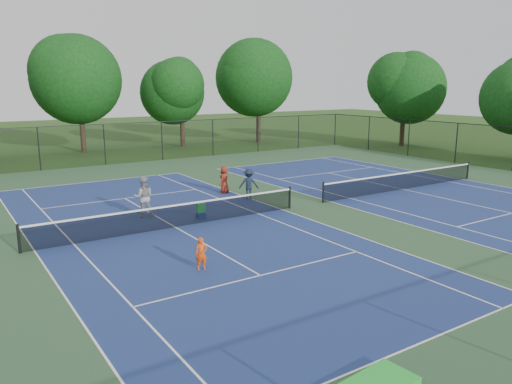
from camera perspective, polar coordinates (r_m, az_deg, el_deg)
ground at (r=24.68m, az=5.81°, el=-1.56°), size 140.00×140.00×0.00m
court_pad at (r=24.68m, az=5.81°, el=-1.55°), size 36.00×36.00×0.01m
tennis_court_left at (r=21.09m, az=-9.19°, el=-3.77°), size 12.00×23.83×1.07m
tennis_court_right at (r=29.47m, az=16.47°, el=0.46°), size 12.00×23.83×1.07m
perimeter_fence at (r=24.35m, az=5.89°, el=2.11°), size 36.08×36.08×3.02m
tree_back_b at (r=45.96m, az=-19.63°, el=12.48°), size 7.60×7.60×10.03m
tree_back_c at (r=48.02m, az=-8.56°, el=11.67°), size 6.00×6.00×8.40m
tree_back_d at (r=51.05m, az=0.29°, el=13.33°), size 7.80×7.80×10.37m
tree_side_e at (r=50.16m, az=16.67°, el=11.69°), size 6.60×6.60×8.87m
child_player at (r=16.21m, az=-6.26°, el=-7.02°), size 0.45×0.37×1.07m
instructor at (r=22.86m, az=-12.72°, el=-0.57°), size 1.06×0.94×1.82m
bystander_b at (r=25.90m, az=-0.82°, el=0.95°), size 1.17×1.08×1.58m
bystander_c at (r=27.28m, az=-3.64°, el=1.42°), size 0.87×0.81×1.50m
ball_crate at (r=22.31m, az=-6.33°, el=-2.68°), size 0.39×0.30×0.29m
ball_hopper at (r=22.22m, az=-6.35°, el=-1.79°), size 0.35×0.27×0.42m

